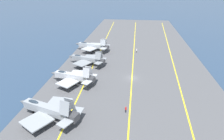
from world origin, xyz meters
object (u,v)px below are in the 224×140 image
at_px(crew_red_vest, 126,109).
at_px(parked_jet_nearest, 48,109).
at_px(parked_jet_third, 87,59).
at_px(parked_jet_second, 73,76).
at_px(crew_white_vest, 137,50).
at_px(parked_jet_fourth, 92,46).

bearing_deg(crew_red_vest, parked_jet_nearest, 104.08).
distance_m(parked_jet_nearest, crew_red_vest, 18.33).
xyz_separation_m(parked_jet_nearest, parked_jet_third, (33.16, -1.21, 0.03)).
bearing_deg(parked_jet_nearest, crew_red_vest, -75.92).
height_order(parked_jet_second, crew_red_vest, parked_jet_second).
distance_m(parked_jet_third, crew_red_vest, 33.15).
distance_m(parked_jet_second, crew_red_vest, 21.76).
bearing_deg(parked_jet_nearest, crew_white_vest, -21.62).
distance_m(parked_jet_nearest, parked_jet_fourth, 50.05).
bearing_deg(parked_jet_second, parked_jet_third, -2.68).
bearing_deg(crew_red_vest, parked_jet_fourth, 21.57).
distance_m(crew_white_vest, crew_red_vest, 45.98).
height_order(parked_jet_third, crew_red_vest, parked_jet_third).
bearing_deg(parked_jet_fourth, parked_jet_second, -178.58).
distance_m(parked_jet_third, crew_white_vest, 25.50).
bearing_deg(parked_jet_third, parked_jet_fourth, 5.18).
distance_m(parked_jet_second, parked_jet_fourth, 32.41).
bearing_deg(parked_jet_second, crew_red_vest, -127.47).
relative_size(parked_jet_second, parked_jet_fourth, 0.91).
xyz_separation_m(parked_jet_nearest, crew_red_vest, (4.44, -17.71, -1.56)).
bearing_deg(parked_jet_fourth, parked_jet_third, -174.82).
xyz_separation_m(parked_jet_fourth, crew_red_vest, (-45.60, -18.03, -1.69)).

